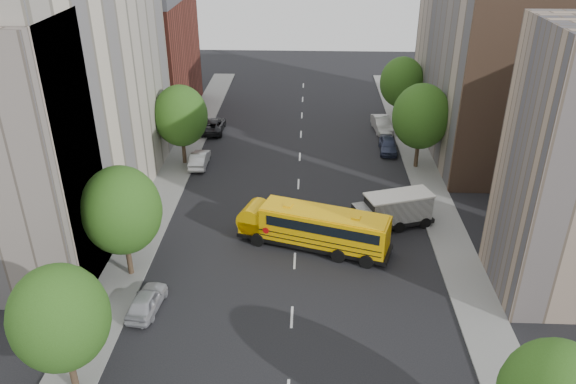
# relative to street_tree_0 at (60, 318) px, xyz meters

# --- Properties ---
(ground) EXTENTS (120.00, 120.00, 0.00)m
(ground) POSITION_rel_street_tree_0_xyz_m (11.00, 14.00, -4.64)
(ground) COLOR black
(ground) RESTS_ON ground
(sidewalk_left) EXTENTS (3.00, 80.00, 0.12)m
(sidewalk_left) POSITION_rel_street_tree_0_xyz_m (-0.50, 19.00, -4.58)
(sidewalk_left) COLOR slate
(sidewalk_left) RESTS_ON ground
(sidewalk_right) EXTENTS (3.00, 80.00, 0.12)m
(sidewalk_right) POSITION_rel_street_tree_0_xyz_m (22.50, 19.00, -4.58)
(sidewalk_right) COLOR slate
(sidewalk_right) RESTS_ON ground
(lane_markings) EXTENTS (0.15, 64.00, 0.01)m
(lane_markings) POSITION_rel_street_tree_0_xyz_m (11.00, 24.00, -4.64)
(lane_markings) COLOR silver
(lane_markings) RESTS_ON ground
(building_left_cream) EXTENTS (10.00, 26.00, 20.00)m
(building_left_cream) POSITION_rel_street_tree_0_xyz_m (-7.00, 20.00, 5.36)
(building_left_cream) COLOR beige
(building_left_cream) RESTS_ON ground
(building_left_redbrick) EXTENTS (10.00, 15.00, 13.00)m
(building_left_redbrick) POSITION_rel_street_tree_0_xyz_m (-7.00, 42.00, 1.86)
(building_left_redbrick) COLOR maroon
(building_left_redbrick) RESTS_ON ground
(building_right_far) EXTENTS (10.00, 22.00, 18.00)m
(building_right_far) POSITION_rel_street_tree_0_xyz_m (29.00, 34.00, 4.36)
(building_right_far) COLOR tan
(building_right_far) RESTS_ON ground
(building_right_sidewall) EXTENTS (10.10, 0.30, 18.00)m
(building_right_sidewall) POSITION_rel_street_tree_0_xyz_m (29.00, 23.00, 4.36)
(building_right_sidewall) COLOR brown
(building_right_sidewall) RESTS_ON ground
(street_tree_0) EXTENTS (4.80, 4.80, 7.41)m
(street_tree_0) POSITION_rel_street_tree_0_xyz_m (0.00, 0.00, 0.00)
(street_tree_0) COLOR #38281C
(street_tree_0) RESTS_ON ground
(street_tree_1) EXTENTS (5.12, 5.12, 7.90)m
(street_tree_1) POSITION_rel_street_tree_0_xyz_m (0.00, 10.00, 0.31)
(street_tree_1) COLOR #38281C
(street_tree_1) RESTS_ON ground
(street_tree_2) EXTENTS (4.99, 4.99, 7.71)m
(street_tree_2) POSITION_rel_street_tree_0_xyz_m (0.00, 28.00, 0.19)
(street_tree_2) COLOR #38281C
(street_tree_2) RESTS_ON ground
(street_tree_4) EXTENTS (5.25, 5.25, 8.10)m
(street_tree_4) POSITION_rel_street_tree_0_xyz_m (22.00, 28.00, 0.43)
(street_tree_4) COLOR #38281C
(street_tree_4) RESTS_ON ground
(street_tree_5) EXTENTS (4.86, 4.86, 7.51)m
(street_tree_5) POSITION_rel_street_tree_0_xyz_m (22.00, 40.00, 0.06)
(street_tree_5) COLOR #38281C
(street_tree_5) RESTS_ON ground
(school_bus) EXTENTS (11.38, 5.82, 3.15)m
(school_bus) POSITION_rel_street_tree_0_xyz_m (12.24, 13.88, -2.88)
(school_bus) COLOR black
(school_bus) RESTS_ON ground
(safari_truck) EXTENTS (6.71, 4.10, 2.72)m
(safari_truck) POSITION_rel_street_tree_0_xyz_m (18.36, 17.02, -3.20)
(safari_truck) COLOR black
(safari_truck) RESTS_ON ground
(parked_car_0) EXTENTS (2.01, 4.15, 1.36)m
(parked_car_0) POSITION_rel_street_tree_0_xyz_m (2.07, 6.37, -3.96)
(parked_car_0) COLOR #AAABB1
(parked_car_0) RESTS_ON ground
(parked_car_1) EXTENTS (1.52, 4.26, 1.40)m
(parked_car_1) POSITION_rel_street_tree_0_xyz_m (1.53, 27.55, -3.94)
(parked_car_1) COLOR silver
(parked_car_1) RESTS_ON ground
(parked_car_2) EXTENTS (2.40, 5.10, 1.41)m
(parked_car_2) POSITION_rel_street_tree_0_xyz_m (1.40, 36.50, -3.94)
(parked_car_2) COLOR black
(parked_car_2) RESTS_ON ground
(parked_car_4) EXTENTS (1.88, 4.27, 1.43)m
(parked_car_4) POSITION_rel_street_tree_0_xyz_m (19.80, 31.63, -3.93)
(parked_car_4) COLOR #2D344F
(parked_car_4) RESTS_ON ground
(parked_car_5) EXTENTS (2.10, 4.82, 1.54)m
(parked_car_5) POSITION_rel_street_tree_0_xyz_m (19.80, 37.41, -3.87)
(parked_car_5) COLOR #A5A6A0
(parked_car_5) RESTS_ON ground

